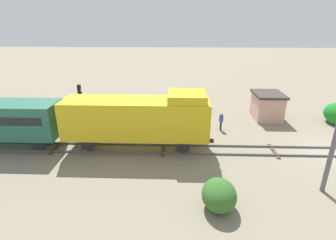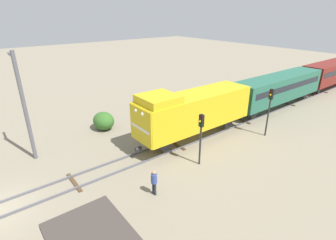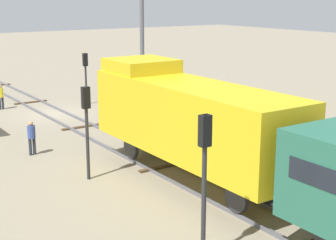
{
  "view_description": "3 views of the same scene",
  "coord_description": "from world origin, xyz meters",
  "px_view_note": "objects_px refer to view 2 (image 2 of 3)",
  "views": [
    {
      "loc": [
        -18.71,
        12.1,
        9.88
      ],
      "look_at": [
        0.25,
        12.79,
        2.47
      ],
      "focal_mm": 28.0,
      "sensor_mm": 36.0,
      "label": 1
    },
    {
      "loc": [
        15.27,
        0.48,
        10.64
      ],
      "look_at": [
        0.15,
        12.18,
        2.61
      ],
      "focal_mm": 28.0,
      "sensor_mm": 36.0,
      "label": 2
    },
    {
      "loc": [
        12.08,
        31.64,
        7.56
      ],
      "look_at": [
        0.23,
        13.93,
        2.42
      ],
      "focal_mm": 55.0,
      "sensor_mm": 36.0,
      "label": 3
    }
  ],
  "objects_px": {
    "locomotive": "(193,110)",
    "passenger_car_leading": "(279,87)",
    "traffic_signal_mid": "(201,130)",
    "catenary_mast": "(24,105)",
    "passenger_car_trailing": "(334,70)",
    "traffic_signal_far": "(270,104)",
    "worker_by_signal": "(154,181)"
  },
  "relations": [
    {
      "from": "traffic_signal_mid",
      "to": "traffic_signal_far",
      "type": "xyz_separation_m",
      "value": [
        0.2,
        8.18,
        0.27
      ]
    },
    {
      "from": "passenger_car_leading",
      "to": "catenary_mast",
      "type": "distance_m",
      "value": 25.81
    },
    {
      "from": "traffic_signal_mid",
      "to": "catenary_mast",
      "type": "xyz_separation_m",
      "value": [
        -8.46,
        -9.47,
        1.58
      ]
    },
    {
      "from": "passenger_car_leading",
      "to": "traffic_signal_far",
      "type": "relative_size",
      "value": 3.19
    },
    {
      "from": "passenger_car_trailing",
      "to": "worker_by_signal",
      "type": "height_order",
      "value": "passenger_car_trailing"
    },
    {
      "from": "passenger_car_leading",
      "to": "worker_by_signal",
      "type": "height_order",
      "value": "passenger_car_leading"
    },
    {
      "from": "locomotive",
      "to": "catenary_mast",
      "type": "xyz_separation_m",
      "value": [
        -5.06,
        -11.91,
        1.58
      ]
    },
    {
      "from": "worker_by_signal",
      "to": "catenary_mast",
      "type": "xyz_separation_m",
      "value": [
        -9.26,
        -4.82,
        3.36
      ]
    },
    {
      "from": "passenger_car_trailing",
      "to": "traffic_signal_far",
      "type": "distance_m",
      "value": 22.48
    },
    {
      "from": "catenary_mast",
      "to": "passenger_car_leading",
      "type": "bearing_deg",
      "value": 78.66
    },
    {
      "from": "locomotive",
      "to": "traffic_signal_mid",
      "type": "xyz_separation_m",
      "value": [
        3.4,
        -2.43,
        -0.0
      ]
    },
    {
      "from": "passenger_car_trailing",
      "to": "traffic_signal_mid",
      "type": "xyz_separation_m",
      "value": [
        3.4,
        -30.37,
        0.25
      ]
    },
    {
      "from": "catenary_mast",
      "to": "traffic_signal_mid",
      "type": "bearing_deg",
      "value": 48.24
    },
    {
      "from": "locomotive",
      "to": "passenger_car_leading",
      "type": "xyz_separation_m",
      "value": [
        0.0,
        13.34,
        -0.25
      ]
    },
    {
      "from": "passenger_car_leading",
      "to": "catenary_mast",
      "type": "bearing_deg",
      "value": -101.34
    },
    {
      "from": "passenger_car_leading",
      "to": "traffic_signal_mid",
      "type": "distance_m",
      "value": 16.13
    },
    {
      "from": "traffic_signal_far",
      "to": "traffic_signal_mid",
      "type": "bearing_deg",
      "value": -91.4
    },
    {
      "from": "locomotive",
      "to": "traffic_signal_mid",
      "type": "bearing_deg",
      "value": -35.57
    },
    {
      "from": "locomotive",
      "to": "passenger_car_trailing",
      "type": "distance_m",
      "value": 27.94
    },
    {
      "from": "locomotive",
      "to": "passenger_car_trailing",
      "type": "bearing_deg",
      "value": 90.0
    },
    {
      "from": "passenger_car_leading",
      "to": "worker_by_signal",
      "type": "relative_size",
      "value": 8.24
    },
    {
      "from": "locomotive",
      "to": "passenger_car_leading",
      "type": "bearing_deg",
      "value": 90.0
    },
    {
      "from": "traffic_signal_mid",
      "to": "worker_by_signal",
      "type": "xyz_separation_m",
      "value": [
        0.8,
        -4.65,
        -1.77
      ]
    },
    {
      "from": "passenger_car_trailing",
      "to": "passenger_car_leading",
      "type": "bearing_deg",
      "value": -90.0
    },
    {
      "from": "traffic_signal_mid",
      "to": "traffic_signal_far",
      "type": "relative_size",
      "value": 0.9
    },
    {
      "from": "passenger_car_leading",
      "to": "traffic_signal_mid",
      "type": "height_order",
      "value": "traffic_signal_mid"
    },
    {
      "from": "passenger_car_leading",
      "to": "passenger_car_trailing",
      "type": "xyz_separation_m",
      "value": [
        0.0,
        14.6,
        0.0
      ]
    },
    {
      "from": "locomotive",
      "to": "traffic_signal_far",
      "type": "height_order",
      "value": "locomotive"
    },
    {
      "from": "passenger_car_leading",
      "to": "worker_by_signal",
      "type": "xyz_separation_m",
      "value": [
        4.2,
        -20.42,
        -1.53
      ]
    },
    {
      "from": "passenger_car_trailing",
      "to": "traffic_signal_far",
      "type": "bearing_deg",
      "value": -80.78
    },
    {
      "from": "traffic_signal_mid",
      "to": "catenary_mast",
      "type": "height_order",
      "value": "catenary_mast"
    },
    {
      "from": "catenary_mast",
      "to": "passenger_car_trailing",
      "type": "bearing_deg",
      "value": 82.76
    }
  ]
}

